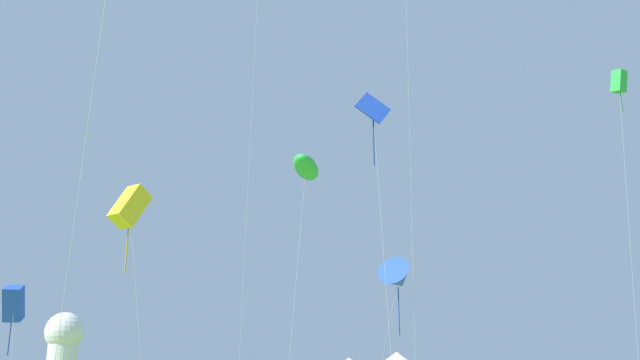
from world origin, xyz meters
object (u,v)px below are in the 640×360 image
kite_blue_box (14,304)px  kite_yellow_box (130,207)px  kite_blue_diamond (373,112)px  kite_green_parafoil (306,168)px  kite_blue_delta (398,278)px  kite_green_box (619,82)px  observatory_dome (64,341)px

kite_blue_box → kite_yellow_box: kite_yellow_box is taller
kite_blue_diamond → kite_green_parafoil: size_ratio=1.29×
kite_blue_delta → kite_green_parafoil: bearing=-97.1°
kite_blue_box → kite_green_parafoil: kite_green_parafoil is taller
kite_green_box → kite_yellow_box: size_ratio=2.30×
kite_green_box → kite_yellow_box: kite_green_box is taller
kite_green_parafoil → observatory_dome: bearing=128.7°
kite_blue_box → kite_yellow_box: 20.66m
kite_yellow_box → kite_blue_delta: size_ratio=0.87×
kite_blue_diamond → kite_blue_box: kite_blue_diamond is taller
kite_green_box → kite_yellow_box: 37.25m
kite_blue_diamond → kite_yellow_box: 15.19m
kite_green_box → observatory_dome: bearing=143.7°
kite_green_parafoil → kite_green_box: bearing=33.4°
kite_blue_diamond → kite_yellow_box: (-10.20, -8.70, -7.12)m
kite_green_parafoil → kite_blue_delta: bearing=82.9°
kite_blue_diamond → kite_blue_box: size_ratio=2.36×
kite_green_parafoil → kite_blue_diamond: bearing=7.6°
kite_yellow_box → kite_green_parafoil: bearing=52.1°
kite_green_parafoil → kite_yellow_box: bearing=-127.9°
observatory_dome → kite_green_parafoil: bearing=-51.3°
kite_blue_box → kite_green_parafoil: bearing=-15.1°
kite_green_parafoil → kite_blue_delta: 25.93m
kite_green_box → kite_green_parafoil: 26.53m
observatory_dome → kite_blue_delta: bearing=-36.9°
kite_blue_diamond → kite_green_box: kite_green_box is taller
kite_green_box → kite_green_parafoil: (-20.72, -13.64, -9.40)m
kite_blue_box → kite_green_parafoil: 23.12m
kite_green_parafoil → kite_blue_delta: (3.16, 25.54, -3.20)m
observatory_dome → kite_blue_diamond: bearing=-49.3°
kite_blue_delta → observatory_dome: size_ratio=1.08×
kite_blue_diamond → kite_blue_box: (-25.17, 5.24, -10.01)m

